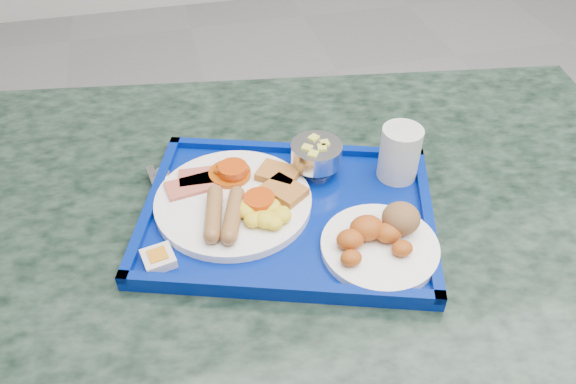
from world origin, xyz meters
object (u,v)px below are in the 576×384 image
Objects in this scene: table at (284,303)px; bread_plate at (381,238)px; tray at (288,214)px; main_plate at (238,200)px; juice_cup at (400,152)px; fruit_bowl at (316,154)px.

table is 0.29m from bread_plate.
bread_plate reaches higher than tray.
juice_cup reaches higher than main_plate.
juice_cup reaches higher than bread_plate.
tray is 3.08× the size of bread_plate.
table is 0.35m from juice_cup.
bread_plate reaches higher than main_plate.
bread_plate is at bearing -76.40° from fruit_bowl.
fruit_bowl is at bearing 103.60° from bread_plate.
table is 8.34× the size of bread_plate.
table is at bearing -167.47° from juice_cup.
table is at bearing -160.18° from tray.
table is at bearing -27.09° from main_plate.
tray is 6.19× the size of fruit_bowl.
tray is 5.71× the size of juice_cup.
main_plate is 0.15m from fruit_bowl.
juice_cup is at bearing 60.20° from bread_plate.
tray is at bearing 19.82° from table.
fruit_bowl reaches higher than tray.
bread_plate is 1.86× the size of juice_cup.
juice_cup is (0.20, 0.04, 0.05)m from tray.
fruit_bowl reaches higher than bread_plate.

